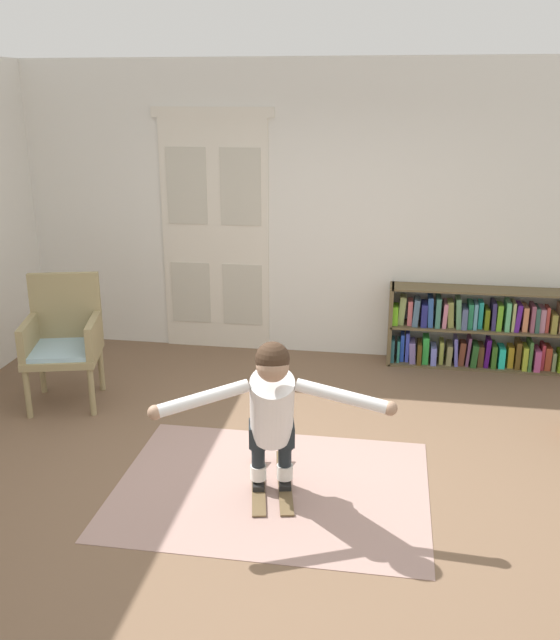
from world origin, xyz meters
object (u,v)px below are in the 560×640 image
skis_pair (272,483)px  person_skier (272,407)px  bookshelf (477,331)px  wicker_chair (64,337)px

skis_pair → person_skier: bearing=-78.5°
bookshelf → person_skier: person_skier is taller
bookshelf → wicker_chair: size_ratio=1.58×
wicker_chair → person_skier: 2.43m
wicker_chair → person_skier: bearing=-32.7°
skis_pair → person_skier: person_skier is taller
person_skier → wicker_chair: bearing=147.3°
bookshelf → skis_pair: bearing=-122.6°
bookshelf → wicker_chair: 3.87m
bookshelf → person_skier: 3.14m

